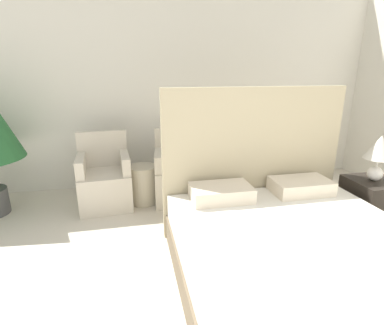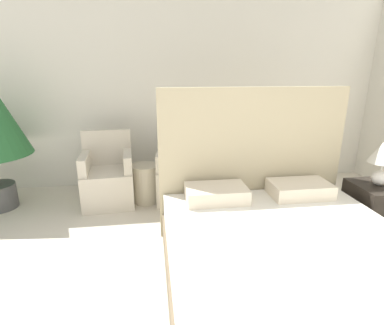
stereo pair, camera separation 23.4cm
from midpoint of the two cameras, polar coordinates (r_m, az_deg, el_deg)
name	(u,v)px [view 2 (the right image)]	position (r m, az deg, el deg)	size (l,w,h in m)	color
wall_back	(180,87)	(4.50, -0.76, 14.27)	(10.00, 0.06, 2.90)	silver
bed	(287,256)	(2.59, 20.19, -16.45)	(1.91, 2.10, 1.53)	brown
armchair_near_window_left	(108,181)	(4.00, -14.06, -3.47)	(0.67, 0.66, 0.93)	beige
armchair_near_window_right	(182,178)	(4.00, -0.33, -2.92)	(0.69, 0.68, 0.93)	beige
nightstand	(375,211)	(3.72, 33.10, -7.76)	(0.49, 0.49, 0.58)	black
table_lamp	(384,155)	(3.53, 34.38, 1.19)	(0.28, 0.28, 0.48)	white
side_table	(146,183)	(3.99, -7.17, -3.95)	(0.37, 0.37, 0.50)	#B7AD93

